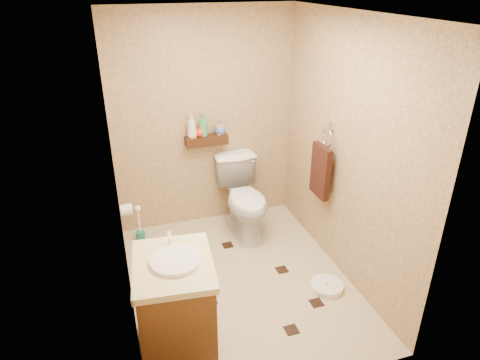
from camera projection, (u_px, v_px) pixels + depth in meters
name	position (u px, v px, depth m)	size (l,w,h in m)	color
ground	(240.00, 281.00, 4.09)	(2.50, 2.50, 0.00)	tan
wall_back	(204.00, 122.00, 4.64)	(2.00, 0.04, 2.40)	tan
wall_front	(306.00, 249.00, 2.50)	(2.00, 0.04, 2.40)	tan
wall_left	(116.00, 183.00, 3.29)	(0.04, 2.50, 2.40)	tan
wall_right	(345.00, 153.00, 3.85)	(0.04, 2.50, 2.40)	tan
ceiling	(240.00, 13.00, 3.05)	(2.00, 2.50, 0.02)	silver
wall_shelf	(206.00, 140.00, 4.65)	(0.46, 0.14, 0.10)	#381E0F
floor_accents	(249.00, 282.00, 4.08)	(1.14, 1.45, 0.01)	black
toilet	(244.00, 198.00, 4.71)	(0.47, 0.82, 0.84)	white
vanity	(176.00, 307.00, 3.17)	(0.63, 0.74, 0.96)	brown
bathroom_scale	(327.00, 286.00, 3.98)	(0.33, 0.33, 0.06)	white
toilet_brush	(140.00, 228.00, 4.65)	(0.10, 0.10, 0.44)	#1B6F60
towel_ring	(321.00, 169.00, 4.15)	(0.12, 0.30, 0.76)	silver
toilet_paper	(126.00, 210.00, 4.12)	(0.12, 0.11, 0.12)	white
bottle_a	(192.00, 126.00, 4.53)	(0.10, 0.10, 0.26)	silver
bottle_b	(192.00, 130.00, 4.55)	(0.07, 0.07, 0.16)	gold
bottle_c	(200.00, 131.00, 4.58)	(0.11, 0.11, 0.14)	red
bottle_d	(203.00, 125.00, 4.56)	(0.10, 0.10, 0.25)	#329757
bottle_e	(220.00, 127.00, 4.63)	(0.08, 0.08, 0.17)	#F29A50
bottle_f	(220.00, 127.00, 4.63)	(0.12, 0.12, 0.16)	#4B61BC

